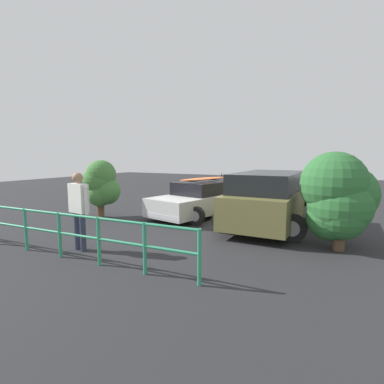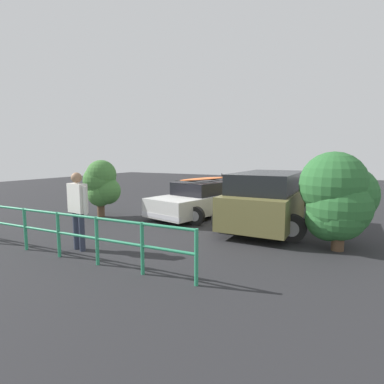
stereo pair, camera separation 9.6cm
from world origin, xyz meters
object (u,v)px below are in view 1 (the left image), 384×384
Objects in this scene: suv_car at (268,199)px; bush_near_right at (339,200)px; bush_near_left at (101,183)px; person_bystander at (79,204)px; sedan_car at (200,199)px.

suv_car is 1.90× the size of bush_near_right.
bush_near_left is (5.70, 1.21, 0.35)m from suv_car.
person_bystander is 0.79× the size of bush_near_right.
bush_near_right is at bearing 146.57° from suv_car.
bush_near_left is (3.03, 1.90, 0.64)m from sedan_car.
person_bystander is (0.69, 5.01, 0.50)m from sedan_car.
bush_near_right is (-7.68, 0.10, -0.07)m from bush_near_left.
bush_near_right reaches higher than sedan_car.
suv_car reaches higher than sedan_car.
bush_near_right is (-5.34, -3.02, 0.07)m from person_bystander.
bush_near_right is at bearing 179.28° from bush_near_left.
sedan_car is 2.37× the size of person_bystander.
sedan_car is at bearing -23.20° from bush_near_right.
person_bystander is at bearing 82.12° from sedan_car.
person_bystander reaches higher than sedan_car.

